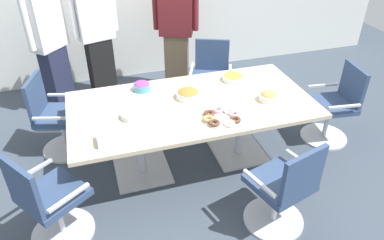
{
  "coord_description": "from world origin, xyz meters",
  "views": [
    {
      "loc": [
        -0.92,
        -2.96,
        2.59
      ],
      "look_at": [
        0.0,
        0.0,
        0.55
      ],
      "focal_mm": 34.06,
      "sensor_mm": 36.0,
      "label": 1
    }
  ],
  "objects": [
    {
      "name": "office_chair_3",
      "position": [
        -1.41,
        -0.62,
        0.41
      ],
      "size": [
        0.75,
        0.75,
        0.91
      ],
      "rotation": [
        0.0,
        0.0,
        -0.95
      ],
      "color": "silver",
      "rests_on": "ground"
    },
    {
      "name": "office_chair_2",
      "position": [
        -1.36,
        0.66,
        0.41
      ],
      "size": [
        0.67,
        0.67,
        0.91
      ],
      "rotation": [
        0.0,
        0.0,
        -1.85
      ],
      "color": "silver",
      "rests_on": "ground"
    },
    {
      "name": "plate_stack",
      "position": [
        -0.61,
        -0.09,
        0.78
      ],
      "size": [
        0.2,
        0.2,
        0.05
      ],
      "color": "white",
      "rests_on": "conference_table"
    },
    {
      "name": "conference_table",
      "position": [
        0.0,
        0.0,
        0.63
      ],
      "size": [
        2.4,
        1.2,
        0.75
      ],
      "color": "#CCB793",
      "rests_on": "ground"
    },
    {
      "name": "person_standing_1",
      "position": [
        -0.76,
        1.73,
        0.97
      ],
      "size": [
        0.61,
        0.34,
        1.84
      ],
      "rotation": [
        0.0,
        0.0,
        -2.85
      ],
      "color": "black",
      "rests_on": "ground"
    },
    {
      "name": "snack_bowl_chips_yellow",
      "position": [
        0.58,
        0.34,
        0.79
      ],
      "size": [
        0.24,
        0.24,
        0.08
      ],
      "color": "white",
      "rests_on": "conference_table"
    },
    {
      "name": "snack_bowl_cookies",
      "position": [
        0.74,
        -0.18,
        0.8
      ],
      "size": [
        0.18,
        0.18,
        0.1
      ],
      "color": "white",
      "rests_on": "conference_table"
    },
    {
      "name": "office_chair_4",
      "position": [
        0.48,
        -1.06,
        0.41
      ],
      "size": [
        0.67,
        0.67,
        0.91
      ],
      "rotation": [
        0.0,
        0.0,
        0.28
      ],
      "color": "silver",
      "rests_on": "ground"
    },
    {
      "name": "snack_bowl_pretzels",
      "position": [
        -0.01,
        0.11,
        0.8
      ],
      "size": [
        0.24,
        0.24,
        0.1
      ],
      "color": "white",
      "rests_on": "conference_table"
    },
    {
      "name": "office_chair_1",
      "position": [
        0.58,
        1.04,
        0.41
      ],
      "size": [
        0.71,
        0.71,
        0.91
      ],
      "rotation": [
        0.0,
        0.0,
        -3.54
      ],
      "color": "silver",
      "rests_on": "ground"
    },
    {
      "name": "donut_platter",
      "position": [
        0.18,
        -0.36,
        0.77
      ],
      "size": [
        0.36,
        0.36,
        0.04
      ],
      "color": "white",
      "rests_on": "conference_table"
    },
    {
      "name": "napkin_pile",
      "position": [
        -0.87,
        -0.41,
        0.79
      ],
      "size": [
        0.16,
        0.16,
        0.08
      ],
      "primitive_type": "cube",
      "color": "white",
      "rests_on": "conference_table"
    },
    {
      "name": "person_standing_0",
      "position": [
        -1.33,
        1.62,
        0.95
      ],
      "size": [
        0.47,
        0.5,
        1.81
      ],
      "rotation": [
        0.0,
        0.0,
        -2.32
      ],
      "color": "#232842",
      "rests_on": "ground"
    },
    {
      "name": "person_standing_2",
      "position": [
        0.29,
        1.66,
        0.93
      ],
      "size": [
        0.6,
        0.37,
        1.78
      ],
      "rotation": [
        0.0,
        0.0,
        -3.53
      ],
      "color": "brown",
      "rests_on": "ground"
    },
    {
      "name": "snack_bowl_candy_mix",
      "position": [
        -0.42,
        0.42,
        0.8
      ],
      "size": [
        0.18,
        0.18,
        0.1
      ],
      "color": "#4C9EC6",
      "rests_on": "conference_table"
    },
    {
      "name": "office_chair_0",
      "position": [
        1.7,
        -0.04,
        0.41
      ],
      "size": [
        0.6,
        0.6,
        0.91
      ],
      "rotation": [
        0.0,
        0.0,
        1.45
      ],
      "color": "silver",
      "rests_on": "ground"
    },
    {
      "name": "ground_plane",
      "position": [
        0.0,
        0.0,
        -0.01
      ],
      "size": [
        10.0,
        10.0,
        0.01
      ],
      "primitive_type": "cube",
      "color": "#3D4754"
    }
  ]
}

